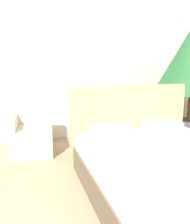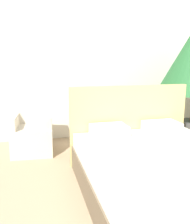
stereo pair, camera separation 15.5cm
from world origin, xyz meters
name	(u,v)px [view 1 (the left image)]	position (x,y,z in m)	size (l,w,h in m)	color
wall_back	(70,63)	(0.00, 3.58, 1.45)	(10.00, 0.06, 2.90)	silver
bed	(161,167)	(0.62, 1.22, 0.28)	(1.77, 2.00, 1.15)	brown
armchair_near_window_left	(32,137)	(-0.79, 2.86, 0.28)	(0.69, 0.67, 0.83)	beige
armchair_near_window_right	(95,132)	(0.29, 2.86, 0.28)	(0.70, 0.69, 0.83)	beige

